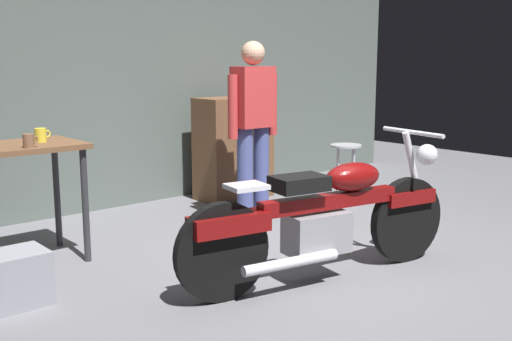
{
  "coord_description": "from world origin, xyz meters",
  "views": [
    {
      "loc": [
        -3.09,
        -2.87,
        1.51
      ],
      "look_at": [
        -0.03,
        0.7,
        0.65
      ],
      "focal_mm": 42.99,
      "sensor_mm": 36.0,
      "label": 1
    }
  ],
  "objects_px": {
    "motorcycle": "(325,216)",
    "storage_bin": "(10,279)",
    "shop_stool": "(346,158)",
    "mug_yellow_tall": "(41,135)",
    "mug_brown_stoneware": "(29,141)",
    "wooden_dresser": "(233,148)",
    "person_standing": "(253,122)"
  },
  "relations": [
    {
      "from": "storage_bin",
      "to": "mug_yellow_tall",
      "type": "distance_m",
      "value": 1.21
    },
    {
      "from": "wooden_dresser",
      "to": "storage_bin",
      "type": "relative_size",
      "value": 2.5
    },
    {
      "from": "storage_bin",
      "to": "person_standing",
      "type": "bearing_deg",
      "value": 14.13
    },
    {
      "from": "storage_bin",
      "to": "shop_stool",
      "type": "bearing_deg",
      "value": 6.59
    },
    {
      "from": "motorcycle",
      "to": "person_standing",
      "type": "xyz_separation_m",
      "value": [
        0.68,
        1.57,
        0.48
      ]
    },
    {
      "from": "person_standing",
      "to": "mug_yellow_tall",
      "type": "distance_m",
      "value": 1.97
    },
    {
      "from": "motorcycle",
      "to": "mug_brown_stoneware",
      "type": "relative_size",
      "value": 19.97
    },
    {
      "from": "storage_bin",
      "to": "mug_brown_stoneware",
      "type": "relative_size",
      "value": 4.06
    },
    {
      "from": "storage_bin",
      "to": "motorcycle",
      "type": "bearing_deg",
      "value": -27.2
    },
    {
      "from": "shop_stool",
      "to": "wooden_dresser",
      "type": "bearing_deg",
      "value": 121.97
    },
    {
      "from": "shop_stool",
      "to": "mug_yellow_tall",
      "type": "xyz_separation_m",
      "value": [
        -3.03,
        0.34,
        0.45
      ]
    },
    {
      "from": "motorcycle",
      "to": "person_standing",
      "type": "relative_size",
      "value": 1.3
    },
    {
      "from": "wooden_dresser",
      "to": "storage_bin",
      "type": "xyz_separation_m",
      "value": [
        -2.92,
        -1.45,
        -0.38
      ]
    },
    {
      "from": "motorcycle",
      "to": "storage_bin",
      "type": "xyz_separation_m",
      "value": [
        -1.82,
        0.94,
        -0.28
      ]
    },
    {
      "from": "wooden_dresser",
      "to": "mug_yellow_tall",
      "type": "relative_size",
      "value": 9.16
    },
    {
      "from": "wooden_dresser",
      "to": "mug_yellow_tall",
      "type": "xyz_separation_m",
      "value": [
        -2.38,
        -0.7,
        0.4
      ]
    },
    {
      "from": "storage_bin",
      "to": "mug_yellow_tall",
      "type": "relative_size",
      "value": 3.67
    },
    {
      "from": "shop_stool",
      "to": "storage_bin",
      "type": "xyz_separation_m",
      "value": [
        -3.57,
        -0.41,
        -0.33
      ]
    },
    {
      "from": "person_standing",
      "to": "wooden_dresser",
      "type": "bearing_deg",
      "value": -116.79
    },
    {
      "from": "person_standing",
      "to": "shop_stool",
      "type": "height_order",
      "value": "person_standing"
    },
    {
      "from": "person_standing",
      "to": "storage_bin",
      "type": "bearing_deg",
      "value": 14.34
    },
    {
      "from": "motorcycle",
      "to": "wooden_dresser",
      "type": "distance_m",
      "value": 2.64
    },
    {
      "from": "person_standing",
      "to": "mug_brown_stoneware",
      "type": "xyz_separation_m",
      "value": [
        -2.14,
        -0.11,
        0.02
      ]
    },
    {
      "from": "motorcycle",
      "to": "storage_bin",
      "type": "relative_size",
      "value": 4.92
    },
    {
      "from": "mug_yellow_tall",
      "to": "mug_brown_stoneware",
      "type": "relative_size",
      "value": 1.11
    },
    {
      "from": "shop_stool",
      "to": "mug_yellow_tall",
      "type": "relative_size",
      "value": 5.33
    },
    {
      "from": "person_standing",
      "to": "mug_brown_stoneware",
      "type": "relative_size",
      "value": 15.4
    },
    {
      "from": "mug_brown_stoneware",
      "to": "mug_yellow_tall",
      "type": "bearing_deg",
      "value": 52.61
    },
    {
      "from": "shop_stool",
      "to": "person_standing",
      "type": "bearing_deg",
      "value": 168.5
    },
    {
      "from": "person_standing",
      "to": "storage_bin",
      "type": "relative_size",
      "value": 3.8
    },
    {
      "from": "shop_stool",
      "to": "wooden_dresser",
      "type": "distance_m",
      "value": 1.23
    },
    {
      "from": "motorcycle",
      "to": "storage_bin",
      "type": "bearing_deg",
      "value": 163.37
    }
  ]
}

